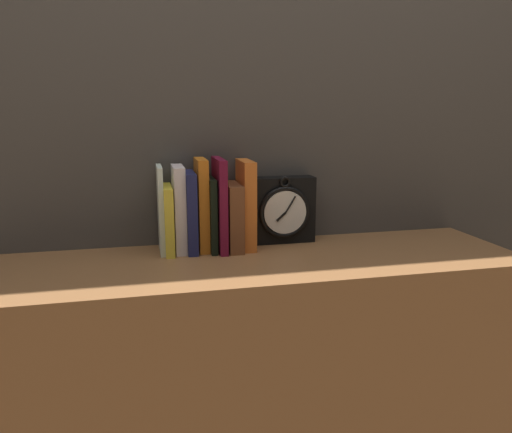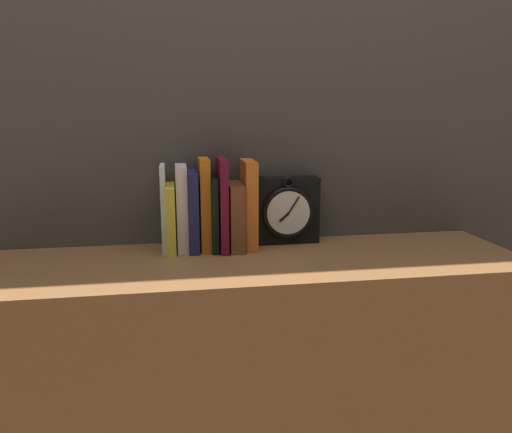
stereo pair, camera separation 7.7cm
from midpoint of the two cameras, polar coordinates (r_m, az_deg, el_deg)
The scene contains 12 objects.
wall_back at distance 1.42m, azimuth -3.66°, elevation 12.06°, with size 6.00×0.05×2.60m.
bookshelf at distance 1.46m, azimuth -1.64°, elevation -22.70°, with size 1.36×0.39×0.93m.
clock at distance 1.40m, azimuth 1.37°, elevation 0.75°, with size 0.18×0.08×0.19m.
book_slot0_white at distance 1.33m, azimuth -12.49°, elevation 0.79°, with size 0.01×0.12×0.23m.
book_slot1_yellow at distance 1.32m, azimuth -11.66°, elevation -0.33°, with size 0.02×0.13×0.18m.
book_slot2_white at distance 1.33m, azimuth -10.45°, elevation 0.85°, with size 0.03×0.12×0.23m.
book_slot3_navy at distance 1.33m, azimuth -9.20°, elevation 0.53°, with size 0.03×0.13×0.21m.
book_slot4_orange at distance 1.33m, azimuth -7.88°, elevation 1.34°, with size 0.03×0.12×0.24m.
book_slot5_black at distance 1.33m, azimuth -6.85°, elevation 0.30°, with size 0.02×0.13×0.19m.
book_slot6_maroon at distance 1.32m, azimuth -5.85°, elevation 1.35°, with size 0.02×0.15×0.24m.
book_slot7_brown at distance 1.33m, azimuth -4.36°, elevation 0.00°, with size 0.04×0.14×0.18m.
book_slot8_orange at distance 1.34m, azimuth -2.91°, elevation 1.38°, with size 0.03×0.13×0.24m.
Camera 1 is at (-0.27, -1.17, 1.30)m, focal length 35.00 mm.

